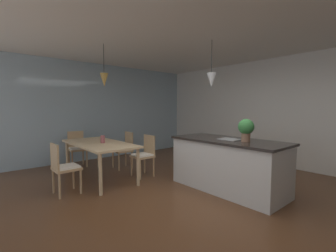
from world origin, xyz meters
TOP-DOWN VIEW (x-y plane):
  - ground_plane at (0.00, 0.00)m, footprint 10.00×8.40m
  - ceiling_slab at (0.00, 0.00)m, footprint 10.00×8.40m
  - wall_back_kitchen at (0.00, 3.26)m, footprint 10.00×0.12m
  - window_wall_left_glazing at (-4.06, 0.00)m, footprint 0.06×8.40m
  - dining_table at (-2.17, -0.65)m, footprint 1.92×0.90m
  - chair_far_left at (-2.60, 0.17)m, footprint 0.43×0.43m
  - chair_window_end at (-3.50, -0.65)m, footprint 0.43×0.43m
  - chair_near_right at (-1.74, -1.47)m, footprint 0.41×0.41m
  - chair_far_right at (-1.74, 0.17)m, footprint 0.40×0.40m
  - kitchen_island at (-0.10, 0.83)m, footprint 2.02×0.89m
  - pendant_over_table at (-2.03, -0.58)m, footprint 0.16×0.16m
  - pendant_over_island_main at (-0.50, 0.83)m, footprint 0.17×0.17m
  - potted_plant_on_island at (0.24, 0.83)m, footprint 0.26×0.26m
  - vase_on_dining_table at (-2.09, -0.61)m, footprint 0.09×0.09m

SIDE VIEW (x-z plane):
  - ground_plane at x=0.00m, z-range -0.04..0.00m
  - kitchen_island at x=-0.10m, z-range 0.01..0.92m
  - chair_far_left at x=-2.60m, z-range 0.04..0.91m
  - chair_window_end at x=-3.50m, z-range 0.04..0.91m
  - chair_near_right at x=-1.74m, z-range 0.04..0.91m
  - chair_far_right at x=-1.74m, z-range 0.04..0.91m
  - dining_table at x=-2.17m, z-range 0.31..1.05m
  - vase_on_dining_table at x=-2.09m, z-range 0.75..0.90m
  - potted_plant_on_island at x=0.24m, z-range 0.93..1.31m
  - wall_back_kitchen at x=0.00m, z-range 0.00..2.70m
  - window_wall_left_glazing at x=-4.06m, z-range 0.00..2.70m
  - pendant_over_island_main at x=-0.50m, z-range 1.53..2.40m
  - pendant_over_table at x=-2.03m, z-range 1.59..2.42m
  - ceiling_slab at x=0.00m, z-range 2.70..2.82m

